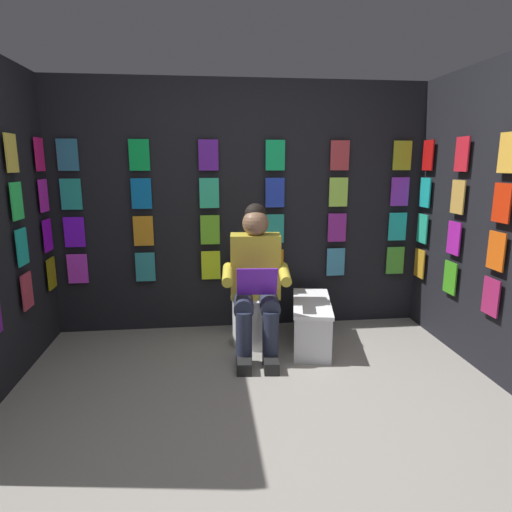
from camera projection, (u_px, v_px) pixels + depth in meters
The scene contains 6 objects.
ground_plane at pixel (274, 456), 2.28m from camera, with size 30.00×30.00×0.00m, color gray.
display_wall_back at pixel (242, 208), 3.94m from camera, with size 3.42×0.14×2.21m.
display_wall_left at pixel (487, 219), 3.16m from camera, with size 0.14×1.91×2.21m.
toilet at pixel (255, 303), 3.72m from camera, with size 0.42×0.57×0.77m.
person_reading at pixel (256, 280), 3.44m from camera, with size 0.55×0.71×1.19m.
comic_longbox_near at pixel (311, 323), 3.63m from camera, with size 0.45×0.79×0.39m.
Camera 1 is at (0.32, 1.98, 1.50)m, focal length 30.54 mm.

